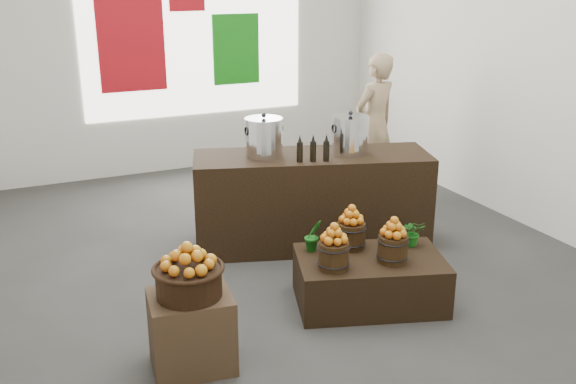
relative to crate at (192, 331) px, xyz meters
name	(u,v)px	position (x,y,z in m)	size (l,w,h in m)	color
ground	(275,258)	(1.29, 1.48, -0.29)	(7.00, 7.00, 0.00)	#363634
back_wall	(174,30)	(1.29, 4.98, 1.71)	(6.00, 0.04, 4.00)	beige
back_opening	(195,29)	(1.59, 4.96, 1.71)	(3.20, 0.02, 2.40)	white
deco_red_left	(131,39)	(0.69, 4.95, 1.61)	(0.90, 0.04, 1.40)	#A60C16
deco_green_right	(236,49)	(2.19, 4.95, 1.41)	(0.70, 0.04, 1.00)	#127712
crate	(192,331)	(0.00, 0.00, 0.00)	(0.58, 0.48, 0.58)	brown
wicker_basket	(189,282)	(0.00, 0.00, 0.40)	(0.47, 0.47, 0.21)	black
apples_in_basket	(187,256)	(0.00, 0.00, 0.60)	(0.36, 0.36, 0.19)	#980A04
display_table	(369,280)	(1.68, 0.29, -0.07)	(1.25, 0.77, 0.43)	black
apple_bucket_front_left	(334,255)	(1.29, 0.24, 0.26)	(0.25, 0.25, 0.23)	#321F0D
apples_in_bucket_front_left	(334,233)	(1.29, 0.24, 0.46)	(0.19, 0.19, 0.17)	#980A04
apple_bucket_front_right	(393,249)	(1.81, 0.15, 0.26)	(0.25, 0.25, 0.23)	#321F0D
apples_in_bucket_front_right	(394,227)	(1.81, 0.15, 0.46)	(0.19, 0.19, 0.17)	#980A04
apple_bucket_rear	(351,235)	(1.63, 0.55, 0.26)	(0.25, 0.25, 0.23)	#321F0D
apples_in_bucket_rear	(352,214)	(1.63, 0.55, 0.46)	(0.19, 0.19, 0.17)	#980A04
herb_garnish_right	(412,233)	(2.15, 0.37, 0.26)	(0.22, 0.19, 0.24)	#125913
herb_garnish_left	(313,235)	(1.30, 0.63, 0.29)	(0.16, 0.13, 0.29)	#125913
counter	(312,200)	(1.80, 1.66, 0.20)	(2.42, 0.77, 0.99)	black
stock_pot_left	(264,138)	(1.33, 1.81, 0.88)	(0.37, 0.37, 0.37)	silver
stock_pot_center	(350,136)	(2.17, 1.55, 0.88)	(0.37, 0.37, 0.37)	silver
oil_cruets	(316,148)	(1.73, 1.43, 0.84)	(0.26, 0.07, 0.27)	black
shopper	(375,125)	(3.30, 2.88, 0.62)	(0.66, 0.43, 1.81)	#9B825F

